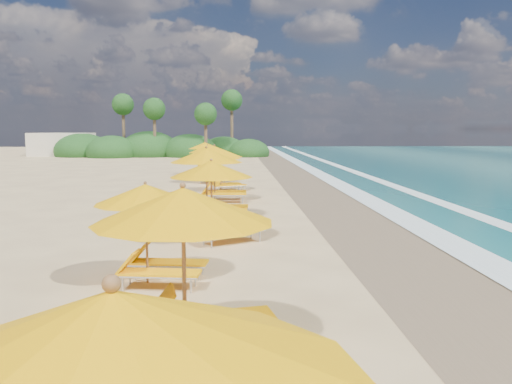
{
  "coord_description": "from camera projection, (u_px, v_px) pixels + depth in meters",
  "views": [
    {
      "loc": [
        -0.71,
        -17.07,
        3.29
      ],
      "look_at": [
        0.0,
        0.0,
        1.2
      ],
      "focal_mm": 36.25,
      "sensor_mm": 36.0,
      "label": 1
    }
  ],
  "objects": [
    {
      "name": "wet_sand",
      "position": [
        374.0,
        226.0,
        17.52
      ],
      "size": [
        4.0,
        160.0,
        0.01
      ],
      "primitive_type": "cube",
      "color": "#7C674A",
      "rests_on": "ground"
    },
    {
      "name": "station_9",
      "position": [
        207.0,
        156.0,
        36.9
      ],
      "size": [
        3.04,
        2.97,
        2.41
      ],
      "rotation": [
        0.0,
        0.0,
        -0.3
      ],
      "color": "olive",
      "rests_on": "ground"
    },
    {
      "name": "ground",
      "position": [
        256.0,
        227.0,
        17.36
      ],
      "size": [
        160.0,
        160.0,
        0.0
      ],
      "primitive_type": "plane",
      "color": "#DBB980",
      "rests_on": "ground"
    },
    {
      "name": "station_2",
      "position": [
        198.0,
        262.0,
        7.24
      ],
      "size": [
        3.11,
        2.98,
        2.57
      ],
      "rotation": [
        0.0,
        0.0,
        0.2
      ],
      "color": "olive",
      "rests_on": "ground"
    },
    {
      "name": "station_7",
      "position": [
        224.0,
        168.0,
        27.39
      ],
      "size": [
        2.84,
        2.79,
        2.21
      ],
      "rotation": [
        0.0,
        0.0,
        0.35
      ],
      "color": "olive",
      "rests_on": "ground"
    },
    {
      "name": "station_3",
      "position": [
        154.0,
        226.0,
        10.98
      ],
      "size": [
        2.55,
        2.41,
        2.2
      ],
      "rotation": [
        0.0,
        0.0,
        -0.12
      ],
      "color": "olive",
      "rests_on": "ground"
    },
    {
      "name": "station_4",
      "position": [
        217.0,
        195.0,
        15.03
      ],
      "size": [
        3.26,
        3.26,
        2.45
      ],
      "rotation": [
        0.0,
        0.0,
        0.5
      ],
      "color": "olive",
      "rests_on": "ground"
    },
    {
      "name": "station_8",
      "position": [
        211.0,
        161.0,
        31.55
      ],
      "size": [
        2.87,
        2.75,
        2.36
      ],
      "rotation": [
        0.0,
        0.0,
        -0.21
      ],
      "color": "olive",
      "rests_on": "ground"
    },
    {
      "name": "surf_foam",
      "position": [
        452.0,
        225.0,
        17.63
      ],
      "size": [
        4.0,
        160.0,
        0.01
      ],
      "color": "white",
      "rests_on": "ground"
    },
    {
      "name": "station_5",
      "position": [
        212.0,
        179.0,
        18.72
      ],
      "size": [
        2.99,
        2.79,
        2.67
      ],
      "rotation": [
        0.0,
        0.0,
        -0.06
      ],
      "color": "olive",
      "rests_on": "ground"
    },
    {
      "name": "station_6",
      "position": [
        219.0,
        170.0,
        23.44
      ],
      "size": [
        2.82,
        2.6,
        2.6
      ],
      "rotation": [
        0.0,
        0.0,
        -0.02
      ],
      "color": "olive",
      "rests_on": "ground"
    },
    {
      "name": "treeline",
      "position": [
        158.0,
        148.0,
        61.96
      ],
      "size": [
        25.8,
        8.8,
        9.74
      ],
      "color": "#163D14",
      "rests_on": "ground"
    },
    {
      "name": "beach_building",
      "position": [
        62.0,
        144.0,
        63.88
      ],
      "size": [
        7.0,
        5.0,
        2.8
      ],
      "primitive_type": "cube",
      "color": "beige",
      "rests_on": "ground"
    }
  ]
}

